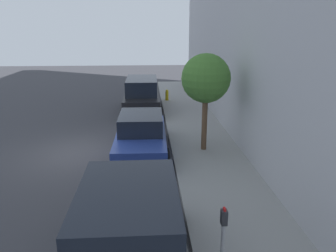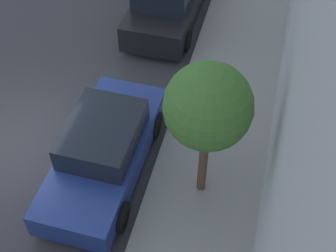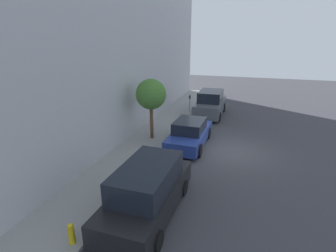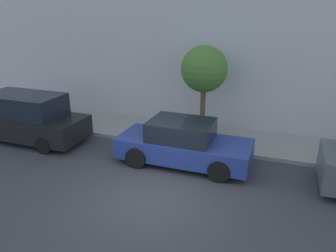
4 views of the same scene
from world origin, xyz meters
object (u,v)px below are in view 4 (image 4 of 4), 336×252
object	(u,v)px
parked_minivan_third	(26,118)
fire_hydrant	(14,112)
parked_sedan_second	(183,144)
street_tree	(204,70)

from	to	relation	value
parked_minivan_third	fire_hydrant	bearing A→B (deg)	54.76
parked_sedan_second	parked_minivan_third	xyz separation A→B (m)	(-0.05, 6.56, 0.20)
parked_minivan_third	street_tree	size ratio (longest dim) A/B	1.36
parked_sedan_second	fire_hydrant	size ratio (longest dim) A/B	6.57
parked_minivan_third	fire_hydrant	world-z (taller)	parked_minivan_third
parked_sedan_second	parked_minivan_third	world-z (taller)	parked_minivan_third
street_tree	fire_hydrant	world-z (taller)	street_tree
parked_sedan_second	parked_minivan_third	bearing A→B (deg)	90.44
parked_sedan_second	street_tree	size ratio (longest dim) A/B	1.26
parked_sedan_second	fire_hydrant	world-z (taller)	parked_sedan_second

